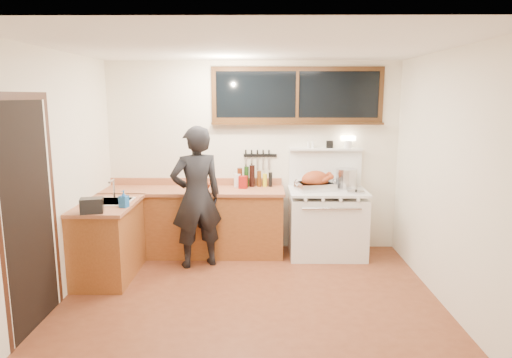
{
  "coord_description": "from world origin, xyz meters",
  "views": [
    {
      "loc": [
        0.1,
        -4.54,
        2.14
      ],
      "look_at": [
        0.05,
        0.85,
        1.15
      ],
      "focal_mm": 32.0,
      "sensor_mm": 36.0,
      "label": 1
    }
  ],
  "objects_px": {
    "vintage_stove": "(327,221)",
    "man": "(197,197)",
    "roast_turkey": "(316,182)",
    "cutting_board": "(202,188)"
  },
  "relations": [
    {
      "from": "vintage_stove",
      "to": "man",
      "type": "relative_size",
      "value": 0.9
    },
    {
      "from": "roast_turkey",
      "to": "man",
      "type": "bearing_deg",
      "value": -164.99
    },
    {
      "from": "man",
      "to": "roast_turkey",
      "type": "height_order",
      "value": "man"
    },
    {
      "from": "vintage_stove",
      "to": "roast_turkey",
      "type": "bearing_deg",
      "value": -179.1
    },
    {
      "from": "vintage_stove",
      "to": "cutting_board",
      "type": "distance_m",
      "value": 1.74
    },
    {
      "from": "vintage_stove",
      "to": "man",
      "type": "height_order",
      "value": "man"
    },
    {
      "from": "man",
      "to": "cutting_board",
      "type": "xyz_separation_m",
      "value": [
        0.03,
        0.27,
        0.06
      ]
    },
    {
      "from": "vintage_stove",
      "to": "man",
      "type": "xyz_separation_m",
      "value": [
        -1.69,
        -0.41,
        0.42
      ]
    },
    {
      "from": "cutting_board",
      "to": "roast_turkey",
      "type": "relative_size",
      "value": 0.74
    },
    {
      "from": "roast_turkey",
      "to": "vintage_stove",
      "type": "bearing_deg",
      "value": 0.9
    }
  ]
}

